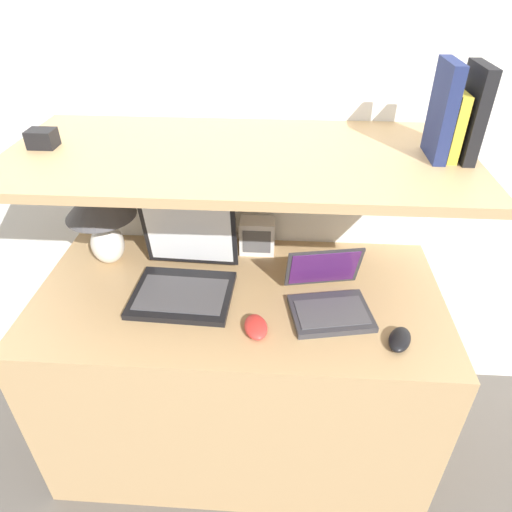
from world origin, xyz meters
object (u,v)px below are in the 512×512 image
at_px(table_lamp, 100,210).
at_px(router_box, 257,236).
at_px(laptop_small, 328,298).
at_px(book_yellow, 453,125).
at_px(shelf_gadget, 42,138).
at_px(book_black, 472,113).
at_px(second_mouse, 400,339).
at_px(book_navy, 442,111).
at_px(computer_mouse, 256,327).
at_px(laptop_large, 185,274).

relative_size(table_lamp, router_box, 2.40).
relative_size(laptop_small, router_box, 2.17).
relative_size(laptop_small, book_yellow, 1.59).
bearing_deg(shelf_gadget, table_lamp, 43.71).
distance_m(router_box, book_black, 0.82).
bearing_deg(book_yellow, second_mouse, -110.23).
height_order(router_box, book_navy, book_navy).
bearing_deg(router_box, second_mouse, -46.19).
distance_m(book_black, shelf_gadget, 1.22).
height_order(second_mouse, book_yellow, book_yellow).
relative_size(second_mouse, shelf_gadget, 1.58).
distance_m(computer_mouse, router_box, 0.44).
relative_size(router_box, shelf_gadget, 1.69).
bearing_deg(router_box, computer_mouse, -86.97).
bearing_deg(laptop_large, shelf_gadget, 172.26).
height_order(table_lamp, router_box, table_lamp).
height_order(table_lamp, second_mouse, table_lamp).
bearing_deg(shelf_gadget, router_box, 16.72).
bearing_deg(book_yellow, book_navy, 180.00).
distance_m(router_box, shelf_gadget, 0.79).
relative_size(table_lamp, shelf_gadget, 4.06).
relative_size(table_lamp, computer_mouse, 2.61).
bearing_deg(laptop_large, router_box, 46.70).
bearing_deg(book_navy, book_yellow, 0.00).
bearing_deg(book_yellow, laptop_large, -176.02).
height_order(laptop_small, second_mouse, laptop_small).
distance_m(computer_mouse, shelf_gadget, 0.85).
relative_size(second_mouse, book_black, 0.49).
height_order(second_mouse, book_navy, book_navy).
bearing_deg(book_navy, laptop_large, -175.81).
bearing_deg(laptop_large, laptop_small, -8.94).
height_order(computer_mouse, book_black, book_black).
xyz_separation_m(book_black, book_navy, (-0.08, -0.00, 0.00)).
height_order(laptop_large, book_navy, book_navy).
bearing_deg(shelf_gadget, book_black, 0.00).
distance_m(computer_mouse, book_yellow, 0.80).
height_order(laptop_small, book_yellow, book_yellow).
bearing_deg(book_navy, table_lamp, 175.33).
bearing_deg(book_yellow, router_box, 161.08).
xyz_separation_m(laptop_small, book_navy, (0.26, 0.13, 0.56)).
bearing_deg(book_navy, laptop_small, -153.89).
distance_m(computer_mouse, book_navy, 0.80).
bearing_deg(book_yellow, book_black, 0.00).
bearing_deg(second_mouse, shelf_gadget, 165.50).
bearing_deg(second_mouse, router_box, 133.81).
bearing_deg(book_black, laptop_large, -176.22).
bearing_deg(book_black, shelf_gadget, -180.00).
relative_size(second_mouse, router_box, 0.93).
xyz_separation_m(computer_mouse, book_navy, (0.49, 0.25, 0.58)).
relative_size(laptop_small, computer_mouse, 2.35).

